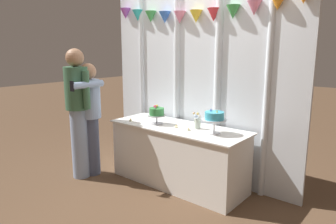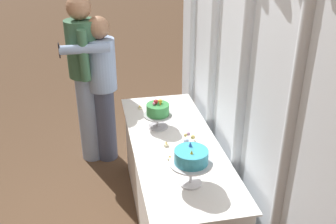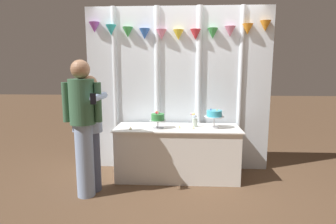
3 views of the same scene
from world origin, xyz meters
name	(u,v)px [view 3 (image 3 of 3)]	position (x,y,z in m)	size (l,w,h in m)	color
ground_plane	(177,180)	(0.00, 0.00, 0.00)	(24.00, 24.00, 0.00)	brown
draped_curtain	(178,84)	(0.00, 0.50, 1.34)	(2.81, 0.16, 2.49)	silver
cake_table	(177,152)	(0.00, 0.10, 0.38)	(1.77, 0.65, 0.75)	white
cake_display_nearleft	(158,118)	(-0.27, 0.02, 0.89)	(0.23, 0.23, 0.24)	#B2B2B7
cake_display_nearright	(214,115)	(0.52, 0.09, 0.94)	(0.28, 0.28, 0.28)	silver
flower_vase	(195,121)	(0.25, 0.15, 0.83)	(0.11, 0.09, 0.20)	#B2C1B2
tealight_far_left	(131,129)	(-0.64, -0.08, 0.76)	(0.04, 0.04, 0.04)	beige
tealight_near_left	(180,128)	(0.03, 0.03, 0.76)	(0.04, 0.04, 0.04)	beige
tealight_near_right	(193,128)	(0.22, 0.02, 0.76)	(0.04, 0.04, 0.04)	beige
guest_man_dark_suit	(83,122)	(-1.13, -0.54, 0.94)	(0.47, 0.31, 1.69)	#93ADD6
guest_girl_blue_dress	(91,127)	(-1.09, -0.40, 0.84)	(0.41, 0.56, 1.50)	#4C5675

